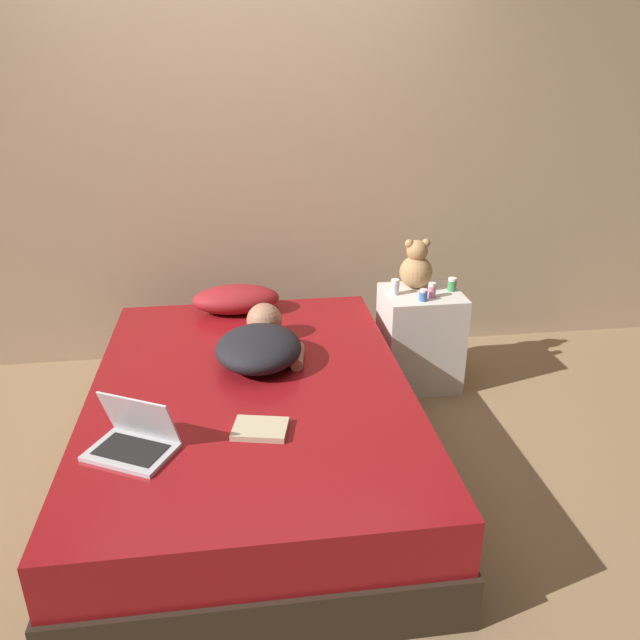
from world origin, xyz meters
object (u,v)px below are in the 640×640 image
pillow (236,299)px  teddy_bear (416,267)px  bottle_green (452,284)px  bottle_blue (423,295)px  laptop (134,438)px  bottle_pink (432,290)px  bottle_clear (395,287)px  book (260,429)px  person_lying (260,343)px

pillow → teddy_bear: 1.03m
bottle_green → bottle_blue: (-0.20, -0.13, -0.00)m
teddy_bear → bottle_blue: bearing=-93.8°
bottle_green → laptop: bearing=-144.2°
bottle_green → bottle_pink: bottle_pink is taller
laptop → bottle_clear: size_ratio=4.19×
teddy_bear → bottle_green: size_ratio=3.77×
pillow → bottle_pink: (1.07, -0.22, 0.08)m
pillow → book: pillow is taller
pillow → bottle_clear: 0.89m
bottle_green → bottle_clear: (-0.33, -0.01, 0.01)m
book → person_lying: bearing=86.9°
laptop → book: size_ratio=1.54×
bottle_green → pillow: bearing=173.6°
teddy_bear → bottle_pink: bearing=-73.6°
bottle_green → teddy_bear: bearing=157.3°
person_lying → book: bearing=-84.8°
person_lying → laptop: (-0.50, -0.68, -0.03)m
bottle_green → bottle_blue: 0.24m
person_lying → laptop: 0.84m
bottle_pink → book: 1.43m
bottle_pink → person_lying: bearing=-157.6°
laptop → bottle_blue: 1.74m
pillow → bottle_clear: bearing=-9.6°
bottle_blue → bottle_clear: bearing=138.4°
bottle_green → bottle_pink: (-0.14, -0.08, 0.00)m
laptop → book: 0.47m
bottle_pink → bottle_green: bearing=29.8°
pillow → person_lying: 0.62m
teddy_bear → pillow: bearing=176.9°
bottle_clear → bottle_green: bearing=2.3°
laptop → bottle_clear: 1.71m
book → laptop: bearing=-173.0°
laptop → bottle_pink: laptop is taller
pillow → laptop: 1.35m
bottle_pink → bottle_blue: size_ratio=1.25×
pillow → bottle_blue: 1.04m
teddy_bear → bottle_pink: 0.19m
bottle_green → bottle_clear: size_ratio=0.87×
person_lying → bottle_blue: size_ratio=9.88×
bottle_clear → bottle_pink: bearing=-19.8°
teddy_bear → bottle_blue: (-0.01, -0.21, -0.09)m
person_lying → bottle_green: 1.20m
bottle_green → bottle_blue: bearing=-148.0°
laptop → bottle_pink: (1.46, 1.07, 0.11)m
bottle_clear → book: size_ratio=0.37×
bottle_clear → book: 1.36m
teddy_bear → book: bearing=-128.7°
bottle_pink → book: size_ratio=0.35×
pillow → bottle_pink: bottle_pink is taller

